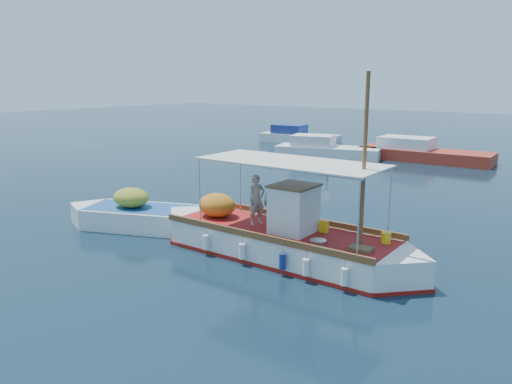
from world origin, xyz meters
The scene contains 6 objects.
ground centered at (0.00, 0.00, 0.00)m, with size 160.00×160.00×0.00m, color black.
fishing_caique centered at (0.07, -0.42, 0.53)m, with size 9.82×2.78×5.99m.
dinghy centered at (-5.54, -0.76, 0.37)m, with size 6.70×3.79×1.76m.
bg_boat_nw centered at (-8.95, 19.17, 0.49)m, with size 7.89×4.26×1.80m.
bg_boat_n centered at (-2.75, 21.80, 0.49)m, with size 9.09×3.04×1.80m.
bg_boat_far_w centered at (-15.17, 25.46, 0.49)m, with size 7.39×3.00×1.80m.
Camera 1 is at (8.54, -13.20, 5.55)m, focal length 35.00 mm.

